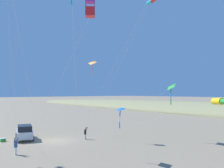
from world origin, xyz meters
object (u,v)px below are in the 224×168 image
object	(u,v)px
kite_box_long_streamer_right	(90,5)
parked_car	(25,132)
cooler_box	(3,140)
kite_delta_purple_drifting	(120,110)
kite_delta_checkered_midright	(170,87)
kite_delta_teal_far_right	(92,63)
person_child_green_jacket	(85,133)
person_adult_flyer	(16,145)
kite_windsock_green_low_center	(222,101)

from	to	relation	value
kite_box_long_streamer_right	parked_car	bearing A→B (deg)	-94.75
cooler_box	kite_delta_purple_drifting	size ratio (longest dim) A/B	0.07
kite_delta_purple_drifting	kite_delta_checkered_midright	bearing A→B (deg)	-168.89
kite_delta_purple_drifting	kite_box_long_streamer_right	bearing A→B (deg)	22.93
kite_delta_checkered_midright	kite_delta_teal_far_right	bearing A→B (deg)	-44.36
kite_delta_teal_far_right	kite_delta_checkered_midright	world-z (taller)	kite_delta_teal_far_right
cooler_box	person_child_green_jacket	world-z (taller)	person_child_green_jacket
person_adult_flyer	kite_delta_teal_far_right	bearing A→B (deg)	-172.72
parked_car	kite_windsock_green_low_center	size ratio (longest dim) A/B	0.27
parked_car	kite_delta_teal_far_right	distance (m)	12.23
kite_delta_purple_drifting	kite_delta_teal_far_right	size ratio (longest dim) A/B	0.90
person_adult_flyer	kite_windsock_green_low_center	size ratio (longest dim) A/B	0.10
kite_delta_teal_far_right	kite_windsock_green_low_center	world-z (taller)	kite_delta_teal_far_right
kite_box_long_streamer_right	person_child_green_jacket	bearing A→B (deg)	-122.55
person_child_green_jacket	kite_box_long_streamer_right	xyz separation A→B (m)	(7.36, 11.53, 11.26)
parked_car	kite_box_long_streamer_right	world-z (taller)	kite_box_long_streamer_right
parked_car	kite_box_long_streamer_right	size ratio (longest dim) A/B	0.36
person_adult_flyer	kite_delta_teal_far_right	world-z (taller)	kite_delta_teal_far_right
person_child_green_jacket	kite_delta_purple_drifting	xyz separation A→B (m)	(2.73, 9.57, 3.61)
kite_box_long_streamer_right	kite_windsock_green_low_center	xyz separation A→B (m)	(-15.09, 2.38, -7.05)
person_adult_flyer	kite_windsock_green_low_center	world-z (taller)	kite_windsock_green_low_center
person_adult_flyer	person_child_green_jacket	world-z (taller)	person_adult_flyer
kite_delta_checkered_midright	cooler_box	bearing A→B (deg)	-38.52
cooler_box	kite_delta_teal_far_right	xyz separation A→B (m)	(-9.02, 5.89, 9.54)
person_adult_flyer	person_child_green_jacket	xyz separation A→B (m)	(-9.18, -1.85, -0.10)
cooler_box	kite_box_long_streamer_right	world-z (taller)	kite_box_long_streamer_right
person_adult_flyer	person_child_green_jacket	size ratio (longest dim) A/B	1.12
parked_car	kite_windsock_green_low_center	bearing A→B (deg)	126.40
kite_box_long_streamer_right	kite_windsock_green_low_center	bearing A→B (deg)	171.05
person_child_green_jacket	kite_delta_purple_drifting	world-z (taller)	kite_delta_purple_drifting
person_adult_flyer	kite_windsock_green_low_center	xyz separation A→B (m)	(-16.92, 12.06, 4.12)
kite_windsock_green_low_center	kite_delta_purple_drifting	bearing A→B (deg)	-22.52
parked_car	kite_delta_purple_drifting	bearing A→B (deg)	102.93
parked_car	person_child_green_jacket	distance (m)	7.65
person_child_green_jacket	kite_delta_checkered_midright	world-z (taller)	kite_delta_checkered_midright
parked_car	cooler_box	distance (m)	2.57
kite_delta_teal_far_right	person_adult_flyer	bearing A→B (deg)	7.28
person_child_green_jacket	kite_windsock_green_low_center	size ratio (longest dim) A/B	0.09
parked_car	cooler_box	world-z (taller)	parked_car
parked_car	cooler_box	bearing A→B (deg)	-13.07
kite_box_long_streamer_right	kite_delta_checkered_midright	size ratio (longest dim) A/B	1.50
kite_delta_purple_drifting	kite_delta_teal_far_right	distance (m)	10.95
cooler_box	person_child_green_jacket	bearing A→B (deg)	147.83
parked_car	kite_delta_teal_far_right	bearing A→B (deg)	141.15
parked_car	kite_delta_purple_drifting	world-z (taller)	kite_delta_purple_drifting
cooler_box	kite_delta_checkered_midright	bearing A→B (deg)	141.48
kite_box_long_streamer_right	kite_delta_purple_drifting	xyz separation A→B (m)	(-4.64, -1.96, -7.66)
kite_delta_teal_far_right	kite_windsock_green_low_center	bearing A→B (deg)	118.16
parked_car	kite_delta_checkered_midright	size ratio (longest dim) A/B	0.54
kite_windsock_green_low_center	person_child_green_jacket	bearing A→B (deg)	-60.93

